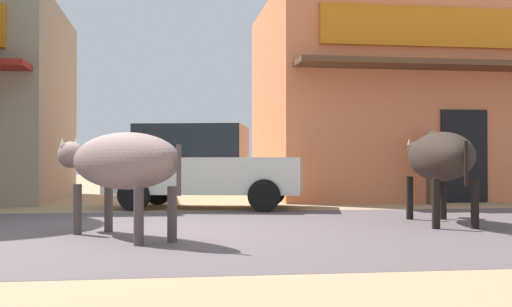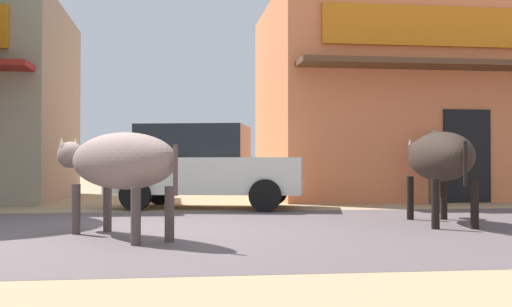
% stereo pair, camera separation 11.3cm
% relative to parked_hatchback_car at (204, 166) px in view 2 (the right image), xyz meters
% --- Properties ---
extents(ground, '(80.00, 80.00, 0.00)m').
position_rel_parked_hatchback_car_xyz_m(ground, '(-1.17, -4.25, -0.84)').
color(ground, tan).
extents(asphalt_road, '(72.00, 6.64, 0.00)m').
position_rel_parked_hatchback_car_xyz_m(asphalt_road, '(-1.17, -4.25, -0.84)').
color(asphalt_road, '#5C5051').
rests_on(asphalt_road, ground).
extents(storefront_right_club, '(7.46, 6.39, 5.08)m').
position_rel_parked_hatchback_car_xyz_m(storefront_right_club, '(5.60, 3.64, 1.70)').
color(storefront_right_club, '#E37B4C').
rests_on(storefront_right_club, ground).
extents(parked_hatchback_car, '(4.07, 2.62, 1.64)m').
position_rel_parked_hatchback_car_xyz_m(parked_hatchback_car, '(0.00, 0.00, 0.00)').
color(parked_hatchback_car, silver).
rests_on(parked_hatchback_car, ground).
extents(cow_near_brown, '(1.92, 2.51, 1.26)m').
position_rel_parked_hatchback_car_xyz_m(cow_near_brown, '(-1.28, -4.82, 0.07)').
color(cow_near_brown, '#806861').
rests_on(cow_near_brown, ground).
extents(cow_far_dark, '(1.05, 2.79, 1.35)m').
position_rel_parked_hatchback_car_xyz_m(cow_far_dark, '(3.28, -3.70, 0.14)').
color(cow_far_dark, '#2E231D').
rests_on(cow_far_dark, ground).
extents(pedestrian_by_shop, '(0.31, 0.61, 1.64)m').
position_rel_parked_hatchback_car_xyz_m(pedestrian_by_shop, '(4.98, 0.46, 0.12)').
color(pedestrian_by_shop, brown).
rests_on(pedestrian_by_shop, ground).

